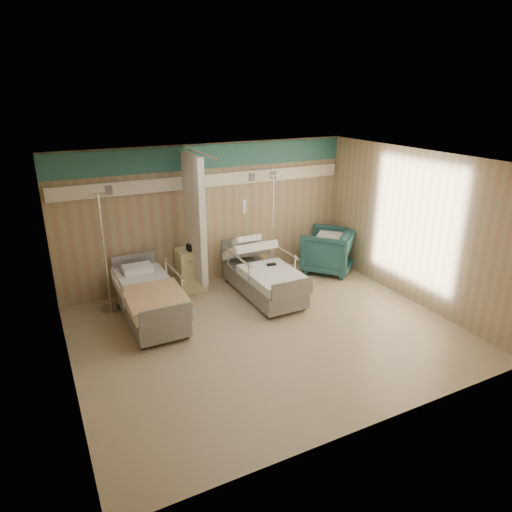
# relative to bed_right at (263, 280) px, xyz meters

# --- Properties ---
(ground) EXTENTS (6.00, 5.00, 0.00)m
(ground) POSITION_rel_bed_right_xyz_m (-0.60, -1.30, -0.32)
(ground) COLOR #9D8A6C
(ground) RESTS_ON ground
(room_walls) EXTENTS (6.04, 5.04, 2.82)m
(room_walls) POSITION_rel_bed_right_xyz_m (-0.63, -1.05, 1.55)
(room_walls) COLOR tan
(room_walls) RESTS_ON ground
(bed_right) EXTENTS (1.00, 2.16, 0.63)m
(bed_right) POSITION_rel_bed_right_xyz_m (0.00, 0.00, 0.00)
(bed_right) COLOR white
(bed_right) RESTS_ON ground
(bed_left) EXTENTS (1.00, 2.16, 0.63)m
(bed_left) POSITION_rel_bed_right_xyz_m (-2.20, 0.00, 0.00)
(bed_left) COLOR white
(bed_left) RESTS_ON ground
(bedside_cabinet) EXTENTS (0.50, 0.48, 0.85)m
(bedside_cabinet) POSITION_rel_bed_right_xyz_m (-1.15, 0.90, 0.11)
(bedside_cabinet) COLOR beige
(bedside_cabinet) RESTS_ON ground
(visitor_armchair) EXTENTS (1.42, 1.42, 0.93)m
(visitor_armchair) POSITION_rel_bed_right_xyz_m (1.85, 0.50, 0.15)
(visitor_armchair) COLOR #215053
(visitor_armchair) RESTS_ON ground
(waffle_blanket) EXTENTS (0.78, 0.78, 0.07)m
(waffle_blanket) POSITION_rel_bed_right_xyz_m (1.87, 0.51, 0.65)
(waffle_blanket) COLOR white
(waffle_blanket) RESTS_ON visitor_armchair
(iv_stand_right) EXTENTS (0.39, 0.39, 2.16)m
(iv_stand_right) POSITION_rel_bed_right_xyz_m (0.64, 0.82, 0.13)
(iv_stand_right) COLOR silver
(iv_stand_right) RESTS_ON ground
(iv_stand_left) EXTENTS (0.38, 0.38, 2.15)m
(iv_stand_left) POSITION_rel_bed_right_xyz_m (-2.75, 0.70, 0.13)
(iv_stand_left) COLOR silver
(iv_stand_left) RESTS_ON ground
(call_remote) EXTENTS (0.18, 0.09, 0.04)m
(call_remote) POSITION_rel_bed_right_xyz_m (0.13, -0.07, 0.33)
(call_remote) COLOR black
(call_remote) RESTS_ON bed_right
(tan_blanket) EXTENTS (0.95, 1.19, 0.04)m
(tan_blanket) POSITION_rel_bed_right_xyz_m (-2.20, -0.46, 0.34)
(tan_blanket) COLOR tan
(tan_blanket) RESTS_ON bed_left
(toiletry_bag) EXTENTS (0.26, 0.19, 0.13)m
(toiletry_bag) POSITION_rel_bed_right_xyz_m (-1.10, 0.82, 0.60)
(toiletry_bag) COLOR black
(toiletry_bag) RESTS_ON bedside_cabinet
(white_cup) EXTENTS (0.10, 0.10, 0.11)m
(white_cup) POSITION_rel_bed_right_xyz_m (-1.19, 0.93, 0.59)
(white_cup) COLOR white
(white_cup) RESTS_ON bedside_cabinet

